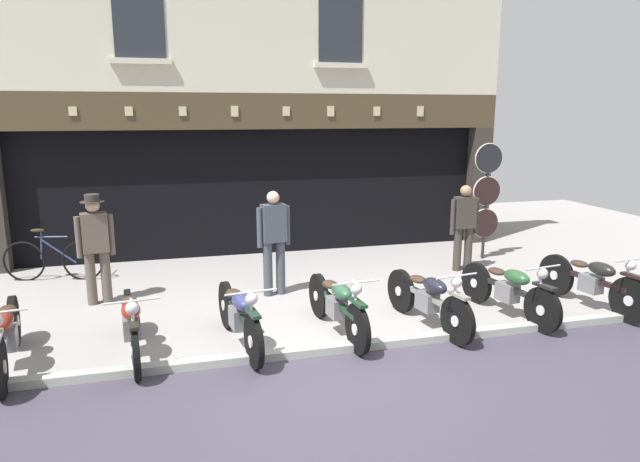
% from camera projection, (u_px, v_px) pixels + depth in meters
% --- Properties ---
extents(ground, '(22.39, 22.00, 0.18)m').
position_uv_depth(ground, '(354.00, 397.00, 5.99)').
color(ground, gray).
extents(shop_facade, '(10.69, 4.42, 5.97)m').
position_uv_depth(shop_facade, '(248.00, 167.00, 13.22)').
color(shop_facade, black).
rests_on(shop_facade, ground).
extents(motorcycle_far_left, '(0.62, 2.09, 0.92)m').
position_uv_depth(motorcycle_far_left, '(7.00, 334.00, 6.47)').
color(motorcycle_far_left, black).
rests_on(motorcycle_far_left, ground).
extents(motorcycle_left, '(0.62, 1.99, 0.91)m').
position_uv_depth(motorcycle_left, '(131.00, 323.00, 6.84)').
color(motorcycle_left, black).
rests_on(motorcycle_left, ground).
extents(motorcycle_center_left, '(0.62, 2.01, 0.92)m').
position_uv_depth(motorcycle_center_left, '(239.00, 315.00, 7.10)').
color(motorcycle_center_left, black).
rests_on(motorcycle_center_left, ground).
extents(motorcycle_center, '(0.62, 2.02, 0.92)m').
position_uv_depth(motorcycle_center, '(337.00, 304.00, 7.50)').
color(motorcycle_center, black).
rests_on(motorcycle_center, ground).
extents(motorcycle_center_right, '(0.62, 1.98, 0.92)m').
position_uv_depth(motorcycle_center_right, '(428.00, 298.00, 7.74)').
color(motorcycle_center_right, black).
rests_on(motorcycle_center_right, ground).
extents(motorcycle_right, '(0.62, 1.98, 0.91)m').
position_uv_depth(motorcycle_right, '(509.00, 289.00, 8.15)').
color(motorcycle_right, black).
rests_on(motorcycle_right, ground).
extents(motorcycle_far_right, '(0.62, 2.04, 0.93)m').
position_uv_depth(motorcycle_far_right, '(592.00, 281.00, 8.49)').
color(motorcycle_far_right, black).
rests_on(motorcycle_far_right, ground).
extents(salesman_left, '(0.55, 0.35, 1.72)m').
position_uv_depth(salesman_left, '(96.00, 244.00, 8.61)').
color(salesman_left, brown).
rests_on(salesman_left, ground).
extents(shopkeeper_center, '(0.55, 0.28, 1.71)m').
position_uv_depth(shopkeeper_center, '(274.00, 238.00, 9.04)').
color(shopkeeper_center, '#3D424C').
rests_on(shopkeeper_center, ground).
extents(salesman_right, '(0.56, 0.25, 1.62)m').
position_uv_depth(salesman_right, '(464.00, 224.00, 10.48)').
color(salesman_right, '#38332D').
rests_on(salesman_right, ground).
extents(tyre_sign_pole, '(0.60, 0.06, 2.34)m').
position_uv_depth(tyre_sign_pole, '(487.00, 192.00, 11.22)').
color(tyre_sign_pole, '#232328').
rests_on(tyre_sign_pole, ground).
extents(advert_board_near, '(0.75, 0.03, 0.96)m').
position_uv_depth(advert_board_near, '(146.00, 175.00, 11.10)').
color(advert_board_near, silver).
extents(leaning_bicycle, '(1.73, 0.54, 0.96)m').
position_uv_depth(leaning_bicycle, '(53.00, 259.00, 9.95)').
color(leaning_bicycle, black).
rests_on(leaning_bicycle, ground).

